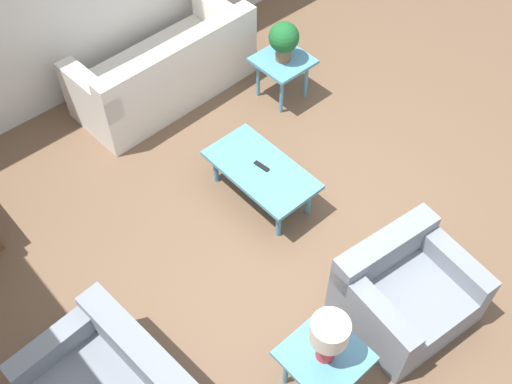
{
  "coord_description": "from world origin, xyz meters",
  "views": [
    {
      "loc": [
        -2.14,
        2.46,
        4.47
      ],
      "look_at": [
        0.27,
        0.29,
        0.55
      ],
      "focal_mm": 42.0,
      "sensor_mm": 36.0,
      "label": 1
    }
  ],
  "objects_px": {
    "sofa": "(167,72)",
    "table_lamp": "(329,336)",
    "coffee_table": "(261,171)",
    "potted_plant": "(284,39)",
    "armchair": "(404,292)",
    "side_table_lamp": "(324,359)",
    "side_table_plant": "(283,65)"
  },
  "relations": [
    {
      "from": "sofa",
      "to": "table_lamp",
      "type": "distance_m",
      "value": 3.66
    },
    {
      "from": "coffee_table",
      "to": "potted_plant",
      "type": "relative_size",
      "value": 2.45
    },
    {
      "from": "sofa",
      "to": "potted_plant",
      "type": "distance_m",
      "value": 1.33
    },
    {
      "from": "potted_plant",
      "to": "table_lamp",
      "type": "distance_m",
      "value": 3.31
    },
    {
      "from": "armchair",
      "to": "side_table_lamp",
      "type": "xyz_separation_m",
      "value": [
        -0.0,
        0.95,
        0.15
      ]
    },
    {
      "from": "armchair",
      "to": "potted_plant",
      "type": "xyz_separation_m",
      "value": [
        2.59,
        -1.12,
        0.48
      ]
    },
    {
      "from": "side_table_plant",
      "to": "side_table_lamp",
      "type": "xyz_separation_m",
      "value": [
        -2.59,
        2.06,
        0.0
      ]
    },
    {
      "from": "coffee_table",
      "to": "table_lamp",
      "type": "height_order",
      "value": "table_lamp"
    },
    {
      "from": "sofa",
      "to": "coffee_table",
      "type": "relative_size",
      "value": 1.88
    },
    {
      "from": "potted_plant",
      "to": "coffee_table",
      "type": "bearing_deg",
      "value": 128.68
    },
    {
      "from": "sofa",
      "to": "side_table_plant",
      "type": "height_order",
      "value": "sofa"
    },
    {
      "from": "side_table_lamp",
      "to": "sofa",
      "type": "bearing_deg",
      "value": -18.41
    },
    {
      "from": "potted_plant",
      "to": "table_lamp",
      "type": "height_order",
      "value": "table_lamp"
    },
    {
      "from": "side_table_lamp",
      "to": "potted_plant",
      "type": "height_order",
      "value": "potted_plant"
    },
    {
      "from": "coffee_table",
      "to": "potted_plant",
      "type": "height_order",
      "value": "potted_plant"
    },
    {
      "from": "table_lamp",
      "to": "armchair",
      "type": "bearing_deg",
      "value": -89.73
    },
    {
      "from": "coffee_table",
      "to": "side_table_lamp",
      "type": "height_order",
      "value": "side_table_lamp"
    },
    {
      "from": "table_lamp",
      "to": "side_table_plant",
      "type": "bearing_deg",
      "value": -38.55
    },
    {
      "from": "sofa",
      "to": "table_lamp",
      "type": "height_order",
      "value": "table_lamp"
    },
    {
      "from": "coffee_table",
      "to": "potted_plant",
      "type": "xyz_separation_m",
      "value": [
        0.92,
        -1.15,
        0.41
      ]
    },
    {
      "from": "armchair",
      "to": "sofa",
      "type": "bearing_deg",
      "value": 93.65
    },
    {
      "from": "armchair",
      "to": "side_table_plant",
      "type": "bearing_deg",
      "value": 73.6
    },
    {
      "from": "side_table_plant",
      "to": "side_table_lamp",
      "type": "height_order",
      "value": "same"
    },
    {
      "from": "potted_plant",
      "to": "table_lamp",
      "type": "bearing_deg",
      "value": 141.45
    },
    {
      "from": "side_table_lamp",
      "to": "potted_plant",
      "type": "distance_m",
      "value": 3.33
    },
    {
      "from": "armchair",
      "to": "side_table_lamp",
      "type": "height_order",
      "value": "armchair"
    },
    {
      "from": "coffee_table",
      "to": "side_table_lamp",
      "type": "bearing_deg",
      "value": 151.26
    },
    {
      "from": "potted_plant",
      "to": "sofa",
      "type": "bearing_deg",
      "value": 47.19
    },
    {
      "from": "coffee_table",
      "to": "side_table_lamp",
      "type": "distance_m",
      "value": 1.91
    },
    {
      "from": "coffee_table",
      "to": "side_table_plant",
      "type": "bearing_deg",
      "value": -51.32
    },
    {
      "from": "table_lamp",
      "to": "potted_plant",
      "type": "bearing_deg",
      "value": -38.55
    },
    {
      "from": "sofa",
      "to": "side_table_plant",
      "type": "xyz_separation_m",
      "value": [
        -0.85,
        -0.92,
        0.11
      ]
    }
  ]
}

